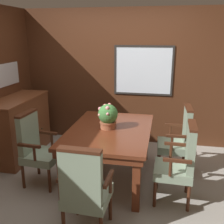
% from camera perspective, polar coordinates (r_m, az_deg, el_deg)
% --- Properties ---
extents(ground_plane, '(14.00, 14.00, 0.00)m').
position_cam_1_polar(ground_plane, '(3.81, -3.30, -15.07)').
color(ground_plane, '#A39E93').
extents(wall_back, '(7.20, 0.08, 2.45)m').
position_cam_1_polar(wall_back, '(4.90, 1.35, 7.53)').
color(wall_back, '#4C2816').
rests_on(wall_back, ground_plane).
extents(dining_table, '(1.11, 1.56, 0.74)m').
position_cam_1_polar(dining_table, '(3.66, -0.46, -5.12)').
color(dining_table, maroon).
rests_on(dining_table, ground_plane).
extents(chair_head_near, '(0.51, 0.47, 1.01)m').
position_cam_1_polar(chair_head_near, '(2.70, -5.95, -16.27)').
color(chair_head_near, '#472314').
rests_on(chair_head_near, ground_plane).
extents(chair_left_near, '(0.48, 0.52, 1.01)m').
position_cam_1_polar(chair_left_near, '(3.72, -16.14, -7.23)').
color(chair_left_near, '#472314').
rests_on(chair_left_near, ground_plane).
extents(chair_right_far, '(0.47, 0.51, 1.01)m').
position_cam_1_polar(chair_right_far, '(3.98, 14.33, -5.49)').
color(chair_right_far, '#472314').
rests_on(chair_right_far, ground_plane).
extents(chair_right_near, '(0.46, 0.51, 1.01)m').
position_cam_1_polar(chair_right_near, '(3.30, 14.61, -10.31)').
color(chair_right_near, '#472314').
rests_on(chair_right_near, ground_plane).
extents(potted_plant, '(0.27, 0.28, 0.35)m').
position_cam_1_polar(potted_plant, '(3.59, -0.90, -0.88)').
color(potted_plant, '#9E5638').
rests_on(potted_plant, dining_table).
extents(sideboard_cabinet, '(0.53, 1.29, 1.00)m').
position_cam_1_polar(sideboard_cabinet, '(4.66, -19.49, -3.11)').
color(sideboard_cabinet, brown).
rests_on(sideboard_cabinet, ground_plane).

